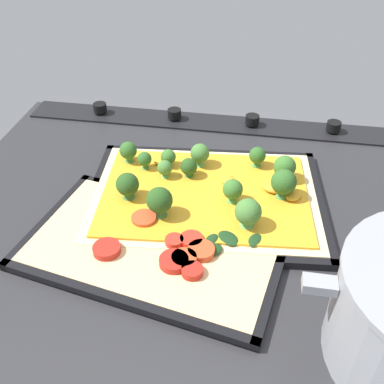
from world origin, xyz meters
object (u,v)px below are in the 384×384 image
at_px(broccoli_pizza, 207,191).
at_px(baking_tray_back, 154,248).
at_px(baking_tray_front, 205,200).
at_px(veggie_pizza_back, 158,245).

distance_m(broccoli_pizza, baking_tray_back, 0.14).
distance_m(baking_tray_front, broccoli_pizza, 0.02).
relative_size(baking_tray_front, veggie_pizza_back, 1.09).
bearing_deg(broccoli_pizza, baking_tray_front, 43.92).
bearing_deg(veggie_pizza_back, broccoli_pizza, -113.31).
relative_size(broccoli_pizza, veggie_pizza_back, 1.02).
height_order(broccoli_pizza, baking_tray_back, broccoli_pizza).
height_order(broccoli_pizza, veggie_pizza_back, broccoli_pizza).
height_order(baking_tray_front, veggie_pizza_back, veggie_pizza_back).
xyz_separation_m(baking_tray_back, veggie_pizza_back, (-0.01, 0.00, 0.01)).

